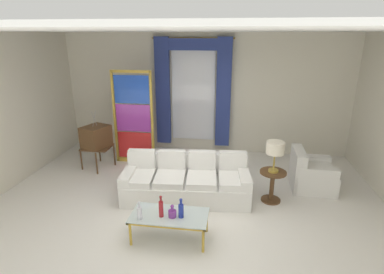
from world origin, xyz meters
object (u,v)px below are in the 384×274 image
Objects in this scene: bottle_crystal_tall at (140,212)px; armchair_white at (310,175)px; bottle_ruby_flask at (161,208)px; stained_glass_divider at (133,120)px; peacock_figurine at (150,160)px; coffee_table at (169,217)px; vintage_tv at (96,138)px; table_lamp_brass at (275,149)px; couch_white_long at (186,181)px; bottle_amber_squat at (181,210)px; bottle_blue_decanter at (172,213)px; round_side_table at (272,183)px.

armchair_white is at bearing 37.41° from bottle_crystal_tall.
stained_glass_divider reaches higher than bottle_ruby_flask.
stained_glass_divider is 3.67× the size of peacock_figurine.
bottle_crystal_tall is (-0.40, -0.17, 0.15)m from coffee_table.
vintage_tv reaches higher than table_lamp_brass.
couch_white_long reaches higher than bottle_ruby_flask.
bottle_ruby_flask is (-0.15, -1.38, 0.24)m from couch_white_long.
bottle_amber_squat reaches higher than bottle_crystal_tall.
bottle_ruby_flask is 0.41× the size of armchair_white.
bottle_blue_decanter is at bearing -176.78° from bottle_amber_squat.
table_lamp_brass is (1.44, 1.40, 0.50)m from bottle_amber_squat.
peacock_figurine is 2.92m from table_lamp_brass.
bottle_ruby_flask reaches higher than bottle_amber_squat.
coffee_table is at bearing -140.09° from round_side_table.
stained_glass_divider is 1.03m from peacock_figurine.
peacock_figurine is (-1.02, 1.10, -0.09)m from couch_white_long.
coffee_table is 3.23m from vintage_tv.
peacock_figurine is at bearing 158.02° from round_side_table.
bottle_crystal_tall is at bearing -77.41° from peacock_figurine.
table_lamp_brass is (1.59, 0.05, 0.72)m from couch_white_long.
bottle_blue_decanter is at bearing 15.07° from bottle_crystal_tall.
couch_white_long reaches higher than armchair_white.
bottle_blue_decanter is at bearing -138.10° from round_side_table.
bottle_crystal_tall is 3.17m from stained_glass_divider.
bottle_crystal_tall is 0.13× the size of stained_glass_divider.
peacock_figurine is (-1.16, 2.45, -0.31)m from bottle_amber_squat.
bottle_ruby_flask is 0.57× the size of peacock_figurine.
couch_white_long is at bearing -178.32° from round_side_table.
vintage_tv is 3.97m from round_side_table.
bottle_blue_decanter is 0.24× the size of armchair_white.
peacock_figurine is (-1.03, 2.46, -0.26)m from bottle_blue_decanter.
vintage_tv is at bearing -150.03° from stained_glass_divider.
couch_white_long is 1.38m from bottle_amber_squat.
bottle_crystal_tall is at bearing -54.26° from vintage_tv.
couch_white_long is at bearing 88.24° from coffee_table.
armchair_white is (2.37, 2.04, -0.19)m from bottle_blue_decanter.
armchair_white reaches higher than peacock_figurine.
couch_white_long is 1.37m from bottle_blue_decanter.
round_side_table is (3.83, -0.97, -0.37)m from vintage_tv.
bottle_amber_squat is at bearing -135.80° from round_side_table.
bottle_amber_squat is 2.73m from peacock_figurine.
bottle_ruby_flask reaches higher than peacock_figurine.
couch_white_long is 2.88× the size of armchair_white.
armchair_white is at bearing 38.19° from table_lamp_brass.
coffee_table is 0.22m from bottle_ruby_flask.
bottle_ruby_flask is at bearing -64.68° from stained_glass_divider.
armchair_white reaches higher than coffee_table.
couch_white_long is at bearing 90.64° from bottle_blue_decanter.
bottle_crystal_tall is 2.66m from peacock_figurine.
table_lamp_brass is (3.83, -0.97, 0.30)m from vintage_tv.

